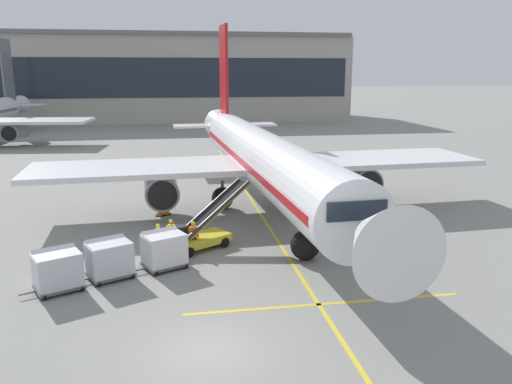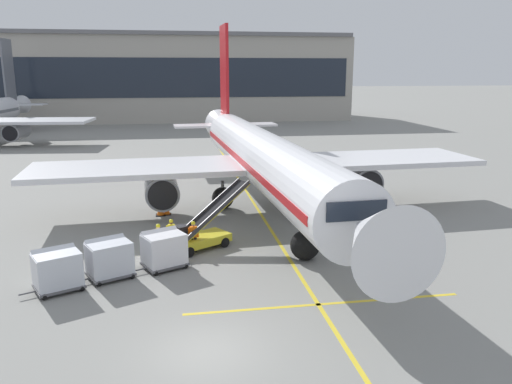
{
  "view_description": "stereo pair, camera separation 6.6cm",
  "coord_description": "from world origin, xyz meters",
  "views": [
    {
      "loc": [
        -0.96,
        -16.15,
        9.63
      ],
      "look_at": [
        3.55,
        10.74,
        3.11
      ],
      "focal_mm": 35.71,
      "sensor_mm": 36.0,
      "label": 1
    },
    {
      "loc": [
        -0.9,
        -16.16,
        9.63
      ],
      "look_at": [
        3.55,
        10.74,
        3.11
      ],
      "focal_mm": 35.71,
      "sensor_mm": 36.0,
      "label": 2
    }
  ],
  "objects": [
    {
      "name": "baggage_cart_lead",
      "position": [
        -1.54,
        8.24,
        1.0
      ],
      "size": [
        2.8,
        2.3,
        1.91
      ],
      "color": "#515156",
      "rests_on": "ground"
    },
    {
      "name": "apron_guidance_line_stop_bar",
      "position": [
        5.23,
        2.95,
        0.0
      ],
      "size": [
        12.0,
        0.2,
        0.01
      ],
      "color": "yellow",
      "rests_on": "ground"
    },
    {
      "name": "baggage_cart_second",
      "position": [
        -4.07,
        7.37,
        1.0
      ],
      "size": [
        2.8,
        2.3,
        1.91
      ],
      "color": "#515156",
      "rests_on": "ground"
    },
    {
      "name": "baggage_cart_third",
      "position": [
        -6.21,
        6.29,
        1.0
      ],
      "size": [
        2.8,
        2.3,
        1.91
      ],
      "color": "#515156",
      "rests_on": "ground"
    },
    {
      "name": "terminal_building",
      "position": [
        -13.57,
        91.21,
        8.26
      ],
      "size": [
        95.57,
        21.66,
        16.62
      ],
      "color": "#A8A399",
      "rests_on": "ground"
    },
    {
      "name": "safety_cone_engine_keepout",
      "position": [
        -1.45,
        18.04,
        0.31
      ],
      "size": [
        0.56,
        0.56,
        0.64
      ],
      "color": "black",
      "rests_on": "ground"
    },
    {
      "name": "safety_cone_wingtip",
      "position": [
        -1.88,
        17.9,
        0.36
      ],
      "size": [
        0.66,
        0.66,
        0.74
      ],
      "color": "black",
      "rests_on": "ground"
    },
    {
      "name": "ground_plane",
      "position": [
        0.0,
        0.0,
        0.0
      ],
      "size": [
        600.0,
        600.0,
        0.0
      ],
      "primitive_type": "plane",
      "color": "gray"
    },
    {
      "name": "ground_crew_marshaller",
      "position": [
        -1.82,
        10.1,
        1.0
      ],
      "size": [
        0.3,
        0.57,
        1.74
      ],
      "color": "black",
      "rests_on": "ground"
    },
    {
      "name": "ground_crew_by_loader",
      "position": [
        0.04,
        10.28,
        1.0
      ],
      "size": [
        0.57,
        0.27,
        1.74
      ],
      "color": "black",
      "rests_on": "ground"
    },
    {
      "name": "ground_crew_by_carts",
      "position": [
        -0.96,
        9.21,
        1.0
      ],
      "size": [
        0.57,
        0.29,
        1.74
      ],
      "color": "black",
      "rests_on": "ground"
    },
    {
      "name": "belt_loader",
      "position": [
        0.55,
        10.9,
        0.93
      ],
      "size": [
        4.96,
        3.75,
        3.5
      ],
      "color": "gold",
      "rests_on": "ground"
    },
    {
      "name": "ground_crew_wingwalker",
      "position": [
        -1.14,
        10.86,
        1.0
      ],
      "size": [
        0.57,
        0.26,
        1.74
      ],
      "color": "black",
      "rests_on": "ground"
    },
    {
      "name": "apron_guidance_line_lead_in",
      "position": [
        4.93,
        17.57,
        0.0
      ],
      "size": [
        0.2,
        110.0,
        0.01
      ],
      "color": "yellow",
      "rests_on": "ground"
    },
    {
      "name": "parked_airplane",
      "position": [
        5.2,
        18.31,
        3.71
      ],
      "size": [
        31.43,
        40.62,
        13.92
      ],
      "color": "white",
      "rests_on": "ground"
    }
  ]
}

